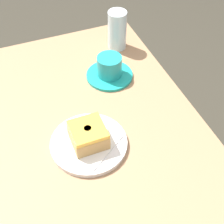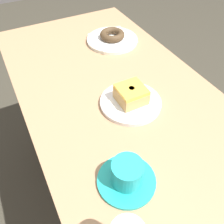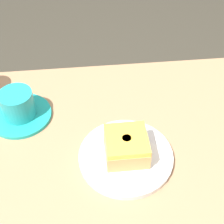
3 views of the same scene
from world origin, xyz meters
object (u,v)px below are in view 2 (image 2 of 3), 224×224
at_px(donut_chocolate_ring, 112,35).
at_px(donut_glazed_square, 131,94).
at_px(plate_glazed_square, 131,102).
at_px(plate_chocolate_ring, 112,40).
at_px(coffee_cup, 127,175).

xyz_separation_m(donut_chocolate_ring, donut_glazed_square, (0.37, -0.13, 0.01)).
height_order(plate_glazed_square, donut_glazed_square, donut_glazed_square).
bearing_deg(plate_glazed_square, plate_chocolate_ring, 161.18).
relative_size(plate_glazed_square, coffee_cup, 1.37).
distance_m(plate_chocolate_ring, plate_glazed_square, 0.39).
relative_size(plate_chocolate_ring, plate_glazed_square, 1.12).
bearing_deg(donut_glazed_square, coffee_cup, -32.53).
xyz_separation_m(plate_chocolate_ring, coffee_cup, (0.59, -0.27, 0.02)).
bearing_deg(plate_glazed_square, donut_chocolate_ring, 161.18).
xyz_separation_m(plate_chocolate_ring, plate_glazed_square, (0.37, -0.13, -0.00)).
bearing_deg(coffee_cup, plate_glazed_square, 147.47).
distance_m(plate_chocolate_ring, donut_chocolate_ring, 0.02).
bearing_deg(plate_glazed_square, coffee_cup, -32.53).
xyz_separation_m(plate_glazed_square, donut_glazed_square, (0.00, 0.00, 0.03)).
distance_m(donut_chocolate_ring, plate_glazed_square, 0.39).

